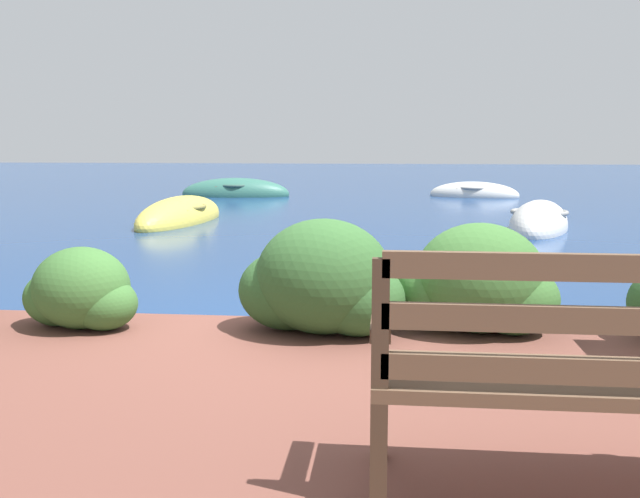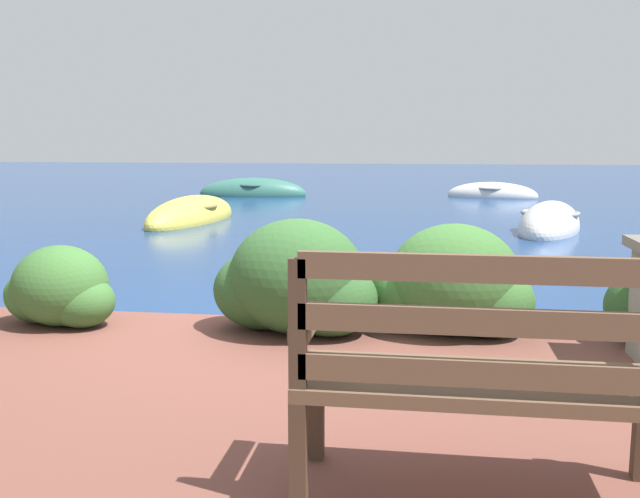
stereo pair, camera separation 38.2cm
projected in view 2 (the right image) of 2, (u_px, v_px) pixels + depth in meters
The scene contains 9 objects.
ground_plane at pixel (280, 346), 5.26m from camera, with size 80.00×80.00×0.00m.
park_bench at pixel (482, 372), 2.50m from camera, with size 1.33×0.48×0.93m.
hedge_clump_left at pixel (60, 291), 4.98m from camera, with size 0.83×0.60×0.57m.
hedge_clump_centre at pixel (295, 283), 4.78m from camera, with size 1.14×0.82×0.77m.
hedge_clump_right at pixel (452, 286), 4.76m from camera, with size 1.09×0.79×0.74m.
rowboat_nearest at pixel (550, 227), 11.78m from camera, with size 1.63×2.69×0.88m.
rowboat_mid at pixel (192, 218), 13.23m from camera, with size 1.31×3.26×0.84m.
rowboat_far at pixel (253, 194), 19.12m from camera, with size 2.93×1.13×0.87m.
rowboat_outer at pixel (492, 195), 18.74m from camera, with size 2.50×1.48×0.70m.
Camera 2 is at (1.03, -5.00, 1.51)m, focal length 40.00 mm.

